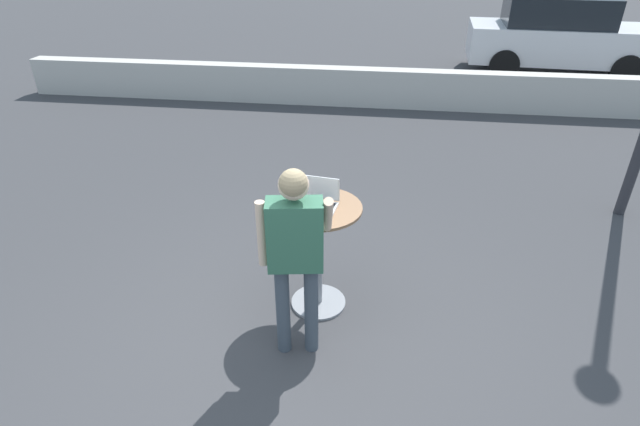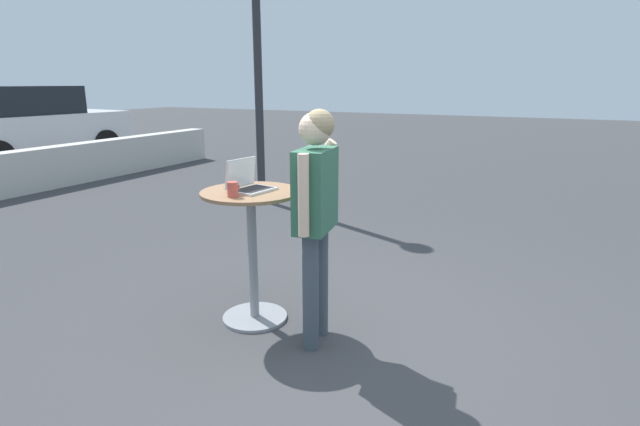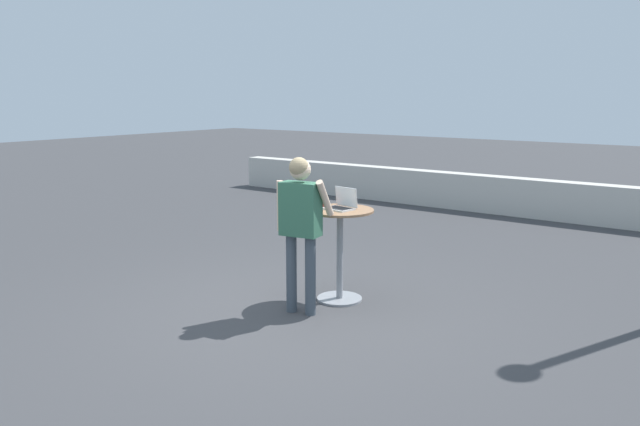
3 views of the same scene
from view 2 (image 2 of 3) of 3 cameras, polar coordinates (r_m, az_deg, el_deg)
The scene contains 7 objects.
ground_plane at distance 3.60m, azimuth 1.09°, elevation -14.96°, with size 50.00×50.00×0.00m, color #3D3D3F.
cafe_table at distance 3.75m, azimuth -7.76°, elevation -2.90°, with size 0.73×0.73×1.02m.
laptop at distance 3.66m, azimuth -8.13°, elevation 3.34°, with size 0.33×0.29×0.23m.
coffee_mug at distance 3.48m, azimuth -9.93°, elevation 2.67°, with size 0.11×0.08×0.11m.
standing_person at distance 3.29m, azimuth -0.52°, elevation 1.42°, with size 0.55×0.40×1.62m.
parked_car_near_street at distance 13.25m, azimuth -30.27°, elevation 8.78°, with size 4.18×2.07×1.69m.
street_lamp at distance 7.62m, azimuth -7.28°, elevation 21.30°, with size 0.32×0.32×4.10m.
Camera 2 is at (-2.82, -1.35, 1.79)m, focal length 28.00 mm.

